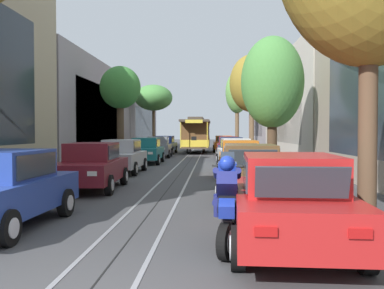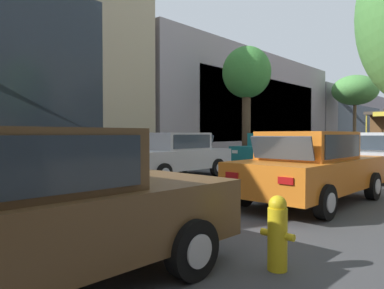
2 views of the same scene
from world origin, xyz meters
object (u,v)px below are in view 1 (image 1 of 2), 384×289
Objects in this scene: parked_car_orange_mid_right at (240,158)px; parked_car_teal_fourth_left at (146,150)px; parked_car_maroon_sixth_right at (228,146)px; parked_car_white_fourth_right at (235,152)px; parked_car_blue_sixth_left at (165,145)px; parked_car_brown_second_right at (250,171)px; street_tree_kerb_left_mid at (154,98)px; street_tree_kerb_right_second at (272,83)px; parked_car_blue_near_left at (0,189)px; parked_car_red_near_right at (289,201)px; motorcycle_with_rider at (227,200)px; street_tree_kerb_left_second at (120,89)px; parked_car_silver_mid_left at (121,156)px; parked_car_maroon_second_left at (92,166)px; street_tree_kerb_right_fourth at (237,93)px; parked_car_orange_far_right at (223,144)px; street_tree_kerb_right_mid at (252,84)px; fire_hydrant at (287,176)px; parked_car_grey_fifth_left at (158,147)px; parked_car_navy_fifth_right at (231,148)px.

parked_car_teal_fourth_left is at bearing 125.17° from parked_car_orange_mid_right.
parked_car_white_fourth_right is at bearing -90.00° from parked_car_maroon_sixth_right.
parked_car_blue_sixth_left and parked_car_maroon_sixth_right have the same top height.
parked_car_brown_second_right is 0.65× the size of street_tree_kerb_left_mid.
street_tree_kerb_right_second reaches higher than parked_car_maroon_sixth_right.
parked_car_blue_near_left and parked_car_red_near_right have the same top height.
motorcycle_with_rider is (-1.06, -0.23, 0.05)m from parked_car_red_near_right.
parked_car_maroon_sixth_right is 0.72× the size of street_tree_kerb_left_second.
street_tree_kerb_left_second reaches higher than parked_car_silver_mid_left.
parked_car_orange_mid_right and parked_car_maroon_sixth_right have the same top height.
parked_car_brown_second_right is 5.95m from motorcycle_with_rider.
street_tree_kerb_left_second is (-1.65, 12.46, 3.80)m from parked_car_maroon_second_left.
street_tree_kerb_right_fourth reaches higher than parked_car_brown_second_right.
street_tree_kerb_right_fourth is at bearing 72.81° from parked_car_teal_fourth_left.
parked_car_red_near_right is 34.51m from parked_car_orange_far_right.
parked_car_red_near_right is (5.39, -19.30, 0.00)m from parked_car_teal_fourth_left.
street_tree_kerb_right_mid is (7.45, -3.47, 5.02)m from parked_car_blue_sixth_left.
parked_car_blue_sixth_left is 6.41m from parked_car_maroon_sixth_right.
parked_car_maroon_sixth_right is at bearing 93.58° from fire_hydrant.
parked_car_brown_second_right is 11.73m from parked_car_white_fourth_right.
parked_car_orange_mid_right is 0.99× the size of parked_car_white_fourth_right.
parked_car_maroon_second_left and parked_car_white_fourth_right have the same top height.
parked_car_blue_near_left is 1.01× the size of parked_car_teal_fourth_left.
parked_car_silver_mid_left is 0.53× the size of street_tree_kerb_right_mid.
parked_car_brown_second_right is (5.27, -20.24, 0.00)m from parked_car_grey_fifth_left.
parked_car_maroon_second_left is 5.45m from parked_car_brown_second_right.
street_tree_kerb_right_fourth is at bearing 83.63° from parked_car_maroon_sixth_right.
street_tree_kerb_right_fourth is (6.90, 15.50, 5.43)m from parked_car_grey_fifth_left.
street_tree_kerb_left_second is at bearing -129.13° from parked_car_maroon_sixth_right.
parked_car_silver_mid_left is 0.72× the size of street_tree_kerb_left_second.
parked_car_silver_mid_left is (0.01, 11.78, 0.00)m from parked_car_blue_near_left.
motorcycle_with_rider is (-2.51, -41.63, -5.38)m from street_tree_kerb_right_fourth.
street_tree_kerb_left_second is at bearing -114.67° from parked_car_orange_far_right.
parked_car_teal_fourth_left and parked_car_orange_far_right have the same top height.
motorcycle_with_rider is (-0.96, -12.03, 0.05)m from parked_car_orange_mid_right.
parked_car_brown_second_right is at bearing -123.76° from fire_hydrant.
motorcycle_with_rider reaches higher than parked_car_grey_fifth_left.
parked_car_maroon_sixth_right is at bearing 170.52° from street_tree_kerb_right_mid.
parked_car_red_near_right is at bearing -78.86° from street_tree_kerb_left_mid.
parked_car_blue_sixth_left is 32.05m from motorcycle_with_rider.
parked_car_teal_fourth_left is 0.99× the size of parked_car_grey_fifth_left.
parked_car_maroon_second_left is 18.68m from parked_car_grey_fifth_left.
street_tree_kerb_right_fourth reaches higher than parked_car_blue_sixth_left.
street_tree_kerb_right_mid is 4.26× the size of motorcycle_with_rider.
parked_car_maroon_sixth_right is 20.55m from fire_hydrant.
parked_car_white_fourth_right is (5.39, 10.17, 0.00)m from parked_car_maroon_second_left.
street_tree_kerb_right_fourth is 10.30× the size of fire_hydrant.
street_tree_kerb_left_mid is (-7.36, 14.44, 4.64)m from parked_car_navy_fifth_right.
parked_car_blue_sixth_left is (-0.18, 24.28, 0.00)m from parked_car_maroon_second_left.
parked_car_orange_mid_right is at bearing -90.51° from parked_car_navy_fifth_right.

